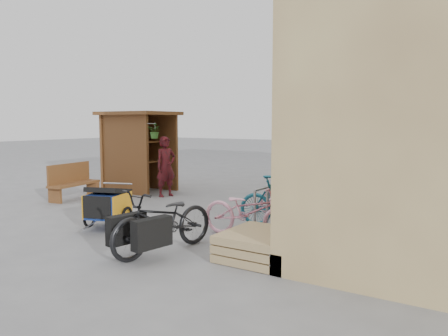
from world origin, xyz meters
The scene contains 17 objects.
ground centered at (0.00, 0.00, 0.00)m, with size 80.00×80.00×0.00m, color gray.
kiosk centered at (-3.28, 2.47, 1.55)m, with size 2.49×1.65×2.40m.
bike_rack centered at (2.30, 2.40, 0.52)m, with size 0.05×5.35×0.86m.
pallet_stack centered at (3.00, -1.40, 0.21)m, with size 1.00×1.20×0.40m.
bench centered at (-3.68, 0.41, 0.50)m, with size 0.71×1.60×0.98m.
shopping_carts centered at (3.00, 6.81, 0.58)m, with size 0.56×1.87×1.00m.
child_trailer centered at (-0.44, -1.30, 0.48)m, with size 0.98×1.50×0.87m.
cargo_bike centered at (1.59, -2.00, 0.52)m, with size 1.03×2.09×1.05m.
person_kiosk centered at (-1.87, 2.16, 0.85)m, with size 0.62×0.41×1.69m, color maroon.
bike_0 centered at (2.28, -0.45, 0.49)m, with size 0.65×1.85×0.97m, color pink.
bike_1 centered at (2.47, 0.52, 0.52)m, with size 0.49×1.73×1.04m, color #1C5D71.
bike_2 centered at (2.49, 1.54, 0.49)m, with size 0.66×1.88×0.99m, color pink.
bike_3 centered at (2.15, 2.13, 0.47)m, with size 0.45×1.58×0.95m, color #1C5D71.
bike_4 centered at (2.33, 2.76, 0.46)m, with size 0.61×1.74×0.91m, color pink.
bike_5 centered at (2.44, 3.05, 0.47)m, with size 0.44×1.57×0.94m, color black.
bike_6 centered at (2.23, 4.12, 0.44)m, with size 0.59×1.68×0.88m, color maroon.
bike_7 centered at (2.38, 4.48, 0.46)m, with size 0.44×1.54×0.93m, color silver.
Camera 1 is at (6.10, -7.20, 2.09)m, focal length 35.00 mm.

